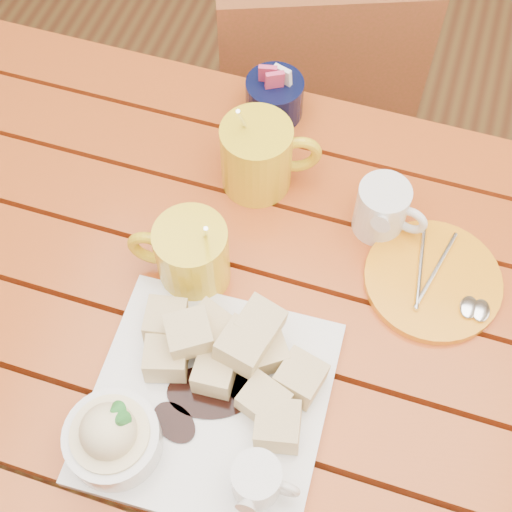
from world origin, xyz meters
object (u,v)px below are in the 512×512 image
(coffee_mug_right, at_px, (259,156))
(chair_far, at_px, (312,103))
(orange_saucer, at_px, (434,281))
(dessert_plate, at_px, (193,403))
(table, at_px, (237,337))
(coffee_mug_left, at_px, (190,255))

(coffee_mug_right, distance_m, chair_far, 0.56)
(orange_saucer, bearing_deg, dessert_plate, -132.90)
(table, relative_size, orange_saucer, 6.43)
(coffee_mug_right, height_order, chair_far, coffee_mug_right)
(coffee_mug_left, bearing_deg, orange_saucer, 9.61)
(dessert_plate, xyz_separation_m, coffee_mug_left, (-0.07, 0.18, 0.02))
(orange_saucer, relative_size, chair_far, 0.23)
(orange_saucer, bearing_deg, coffee_mug_left, -164.63)
(table, bearing_deg, orange_saucer, 24.52)
(dessert_plate, relative_size, orange_saucer, 1.58)
(coffee_mug_left, height_order, coffee_mug_right, coffee_mug_right)
(dessert_plate, distance_m, coffee_mug_right, 0.36)
(coffee_mug_left, height_order, chair_far, coffee_mug_left)
(coffee_mug_right, distance_m, orange_saucer, 0.30)
(dessert_plate, xyz_separation_m, coffee_mug_right, (-0.03, 0.36, 0.03))
(table, xyz_separation_m, coffee_mug_right, (-0.03, 0.21, 0.17))
(dessert_plate, xyz_separation_m, orange_saucer, (0.25, 0.27, -0.03))
(coffee_mug_left, xyz_separation_m, coffee_mug_right, (0.04, 0.18, 0.00))
(coffee_mug_right, relative_size, chair_far, 0.21)
(orange_saucer, bearing_deg, table, -155.48)
(table, xyz_separation_m, coffee_mug_left, (-0.07, 0.03, 0.16))
(coffee_mug_left, xyz_separation_m, chair_far, (0.02, 0.62, -0.35))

